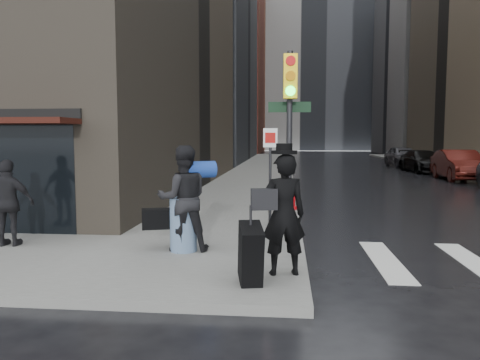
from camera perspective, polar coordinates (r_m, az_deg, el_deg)
The scene contains 14 objects.
ground at distance 8.34m, azimuth -5.97°, elevation -10.88°, with size 140.00×140.00×0.00m, color black.
sidewalk_left at distance 34.95m, azimuth 2.96°, elevation 1.59°, with size 4.00×50.00×0.15m, color slate.
sidewalk_right at distance 36.88m, azimuth 24.42°, elevation 1.32°, with size 3.00×50.00×0.15m, color slate.
bldg_left_far at distance 72.16m, azimuth -6.29°, elevation 13.76°, with size 22.00×20.00×26.00m, color brown.
bldg_right_far at distance 70.94m, azimuth 26.40°, elevation 12.99°, with size 22.00×20.00×25.00m, color gray.
bldg_distant at distance 87.04m, azimuth 8.73°, elevation 14.26°, with size 40.00×12.00×32.00m, color gray.
man_overcoat at distance 7.27m, azimuth 4.53°, elevation -4.91°, with size 1.09×1.24×2.10m.
man_jeans at distance 8.91m, azimuth -7.01°, elevation -2.23°, with size 1.46×1.03×2.01m.
man_greycoat at distance 10.35m, azimuth -26.36°, elevation -2.52°, with size 1.04×0.49×1.72m.
traffic_light at distance 9.66m, azimuth 5.87°, elevation 7.34°, with size 0.98×0.45×3.91m.
fire_hydrant at distance 14.07m, azimuth 6.29°, elevation -2.29°, with size 0.42×0.32×0.72m.
parked_car_2 at distance 27.64m, azimuth 25.11°, elevation 1.66°, with size 1.73×4.95×1.63m, color #41110D.
parked_car_3 at distance 33.06m, azimuth 21.40°, elevation 2.15°, with size 2.02×4.97×1.44m, color black.
parked_car_4 at distance 38.65m, azimuth 19.18°, elevation 2.76°, with size 1.93×4.79×1.63m, color #3D3D41.
Camera 1 is at (1.63, -7.84, 2.32)m, focal length 35.00 mm.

